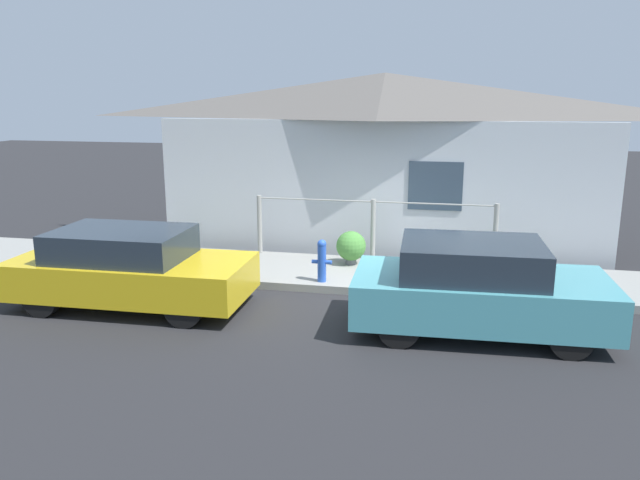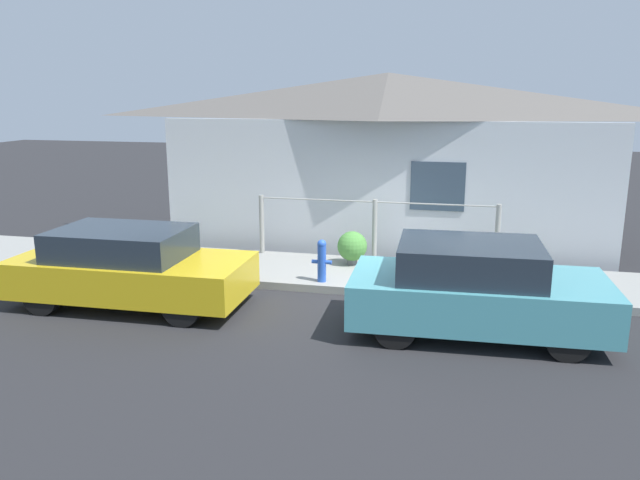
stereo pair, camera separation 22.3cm
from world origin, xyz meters
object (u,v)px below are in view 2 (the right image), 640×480
(car_left, at_px, (130,267))
(potted_plant_corner, at_px, (481,259))
(fire_hydrant, at_px, (322,260))
(potted_plant_near_hydrant, at_px, (352,247))
(car_right, at_px, (476,289))
(potted_plant_by_fence, at_px, (188,239))

(car_left, height_order, potted_plant_corner, car_left)
(car_left, bearing_deg, fire_hydrant, 27.14)
(potted_plant_near_hydrant, height_order, potted_plant_corner, potted_plant_near_hydrant)
(car_right, bearing_deg, car_left, 178.01)
(car_left, xyz_separation_m, car_right, (5.58, -0.00, 0.03))
(car_right, height_order, fire_hydrant, car_right)
(potted_plant_near_hydrant, distance_m, potted_plant_by_fence, 3.60)
(car_left, height_order, fire_hydrant, car_left)
(car_right, relative_size, potted_plant_near_hydrant, 5.63)
(car_left, xyz_separation_m, potted_plant_by_fence, (-0.34, 3.01, -0.23))
(fire_hydrant, xyz_separation_m, potted_plant_by_fence, (-3.26, 1.45, -0.12))
(car_right, relative_size, potted_plant_by_fence, 7.17)
(car_left, relative_size, fire_hydrant, 5.03)
(car_left, bearing_deg, potted_plant_by_fence, 95.62)
(potted_plant_by_fence, distance_m, potted_plant_corner, 6.07)
(car_right, relative_size, potted_plant_corner, 7.55)
(potted_plant_by_fence, relative_size, potted_plant_corner, 1.05)
(car_left, bearing_deg, car_right, -0.89)
(fire_hydrant, height_order, potted_plant_by_fence, fire_hydrant)
(car_right, distance_m, potted_plant_near_hydrant, 3.66)
(car_right, height_order, potted_plant_near_hydrant, car_right)
(car_right, bearing_deg, potted_plant_near_hydrant, 127.63)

